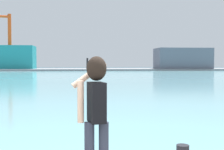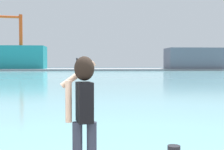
% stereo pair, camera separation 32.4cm
% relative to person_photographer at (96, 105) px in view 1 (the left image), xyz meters
% --- Properties ---
extents(ground_plane, '(220.00, 220.00, 0.00)m').
position_rel_person_photographer_xyz_m(ground_plane, '(-0.35, 49.01, -1.60)').
color(ground_plane, '#334751').
extents(harbor_water, '(140.00, 100.00, 0.02)m').
position_rel_person_photographer_xyz_m(harbor_water, '(-0.35, 51.01, -1.59)').
color(harbor_water, '#6BA8B2').
rests_on(harbor_water, ground_plane).
extents(far_shore_dock, '(140.00, 20.00, 0.51)m').
position_rel_person_photographer_xyz_m(far_shore_dock, '(-0.35, 91.01, -1.35)').
color(far_shore_dock, gray).
rests_on(far_shore_dock, ground_plane).
extents(person_photographer, '(0.53, 0.54, 1.74)m').
position_rel_person_photographer_xyz_m(person_photographer, '(0.00, 0.00, 0.00)').
color(person_photographer, '#2D3342').
rests_on(person_photographer, quay_promenade).
extents(warehouse_left, '(14.31, 8.18, 6.83)m').
position_rel_person_photographer_xyz_m(warehouse_left, '(-20.95, 88.96, 2.32)').
color(warehouse_left, teal).
rests_on(warehouse_left, far_shore_dock).
extents(warehouse_right, '(16.45, 8.62, 6.26)m').
position_rel_person_photographer_xyz_m(warehouse_right, '(31.24, 86.85, 2.04)').
color(warehouse_right, slate).
rests_on(warehouse_right, far_shore_dock).
extents(port_crane, '(8.99, 2.25, 15.92)m').
position_rel_person_photographer_xyz_m(port_crane, '(-21.39, 86.69, 8.36)').
color(port_crane, '#D84C19').
rests_on(port_crane, far_shore_dock).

